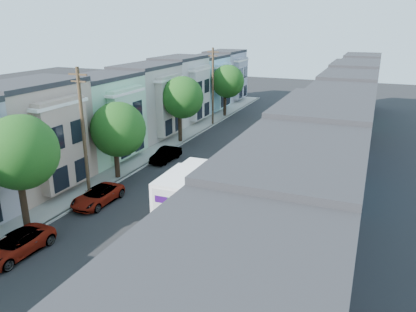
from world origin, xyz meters
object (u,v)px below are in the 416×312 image
parked_right_a (145,304)px  parked_right_d (299,125)px  tree_e (227,81)px  utility_pole_near (84,134)px  tree_d (182,98)px  utility_pole_far (213,87)px  parked_left_d (166,155)px  fedex_truck (187,189)px  tree_b (19,153)px  lead_sedan (231,163)px  parked_left_b (15,245)px  tree_far_r (315,105)px  parked_right_c (281,145)px  parked_left_c (98,196)px  parked_right_b (188,254)px  tree_c (117,129)px

parked_right_a → parked_right_d: 38.00m
tree_e → parked_right_a: 43.36m
tree_e → utility_pole_near: 31.49m
tree_d → utility_pole_far: 9.25m
tree_e → parked_left_d: tree_e is taller
utility_pole_near → fedex_truck: (8.26, 0.68, -3.37)m
utility_pole_far → parked_right_a: size_ratio=2.52×
parked_right_a → parked_right_d: bearing=86.3°
tree_b → tree_d: bearing=90.0°
lead_sedan → parked_left_d: bearing=171.9°
parked_left_b → lead_sedan: bearing=72.7°
tree_far_r → fedex_truck: tree_far_r is taller
utility_pole_near → lead_sedan: utility_pole_near is taller
tree_far_r → parked_right_d: size_ratio=1.09×
tree_far_r → parked_right_c: 9.47m
parked_left_c → parked_right_d: size_ratio=0.98×
tree_b → parked_left_c: bearing=75.1°
tree_d → parked_right_b: (11.20, -22.25, -4.58)m
tree_far_r → parked_right_a: (-1.99, -36.76, -2.98)m
tree_far_r → parked_right_c: bearing=-102.8°
tree_d → parked_right_c: tree_d is taller
tree_b → tree_e: tree_b is taller
parked_left_c → parked_right_a: 13.57m
parked_right_a → parked_right_b: 4.66m
tree_c → tree_e: bearing=90.0°
parked_left_c → parked_right_a: parked_right_a is taller
lead_sedan → tree_d: bearing=133.3°
lead_sedan → tree_b: bearing=-125.0°
parked_left_c → lead_sedan: bearing=58.6°
tree_d → fedex_truck: tree_d is taller
parked_right_a → tree_d: bearing=108.9°
tree_far_r → fedex_truck: (-4.94, -25.92, -1.86)m
tree_e → fedex_truck: (8.26, -30.81, -3.36)m
fedex_truck → parked_left_d: 11.70m
utility_pole_near → lead_sedan: 13.77m
tree_far_r → utility_pole_far: 13.29m
tree_b → parked_right_a: tree_b is taller
parked_right_b → parked_right_c: size_ratio=0.82×
tree_d → utility_pole_near: 16.75m
fedex_truck → parked_right_a: bearing=-76.0°
tree_d → tree_far_r: 16.54m
parked_left_d → parked_right_b: bearing=-54.1°
utility_pole_near → parked_right_c: bearing=57.9°
parked_left_b → parked_right_b: (9.80, 3.07, -0.03)m
parked_left_c → tree_b: bearing=-103.9°
tree_c → parked_right_a: 18.69m
parked_left_d → parked_right_c: parked_left_d is taller
fedex_truck → parked_right_c: fedex_truck is taller
tree_c → parked_left_b: bearing=-83.8°
tree_far_r → parked_right_a: bearing=-93.1°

